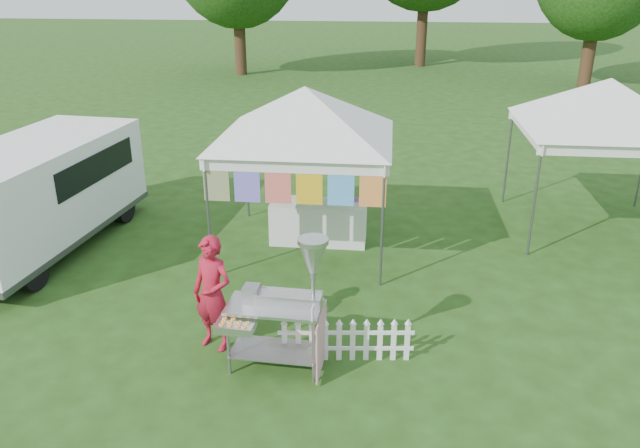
# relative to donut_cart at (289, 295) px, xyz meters

# --- Properties ---
(ground) EXTENTS (120.00, 120.00, 0.00)m
(ground) POSITION_rel_donut_cart_xyz_m (-0.30, 0.38, -1.08)
(ground) COLOR #223F12
(ground) RESTS_ON ground
(canopy_main) EXTENTS (4.24, 4.24, 3.45)m
(canopy_main) POSITION_rel_donut_cart_xyz_m (-0.30, 3.88, 1.90)
(canopy_main) COLOR #59595E
(canopy_main) RESTS_ON ground
(canopy_right) EXTENTS (4.24, 4.24, 3.45)m
(canopy_right) POSITION_rel_donut_cart_xyz_m (5.20, 5.38, 1.91)
(canopy_right) COLOR #59595E
(canopy_right) RESTS_ON ground
(donut_cart) EXTENTS (1.36, 0.86, 1.84)m
(donut_cart) POSITION_rel_donut_cart_xyz_m (0.00, 0.00, 0.00)
(donut_cart) COLOR gray
(donut_cart) RESTS_ON ground
(vendor) EXTENTS (0.70, 0.58, 1.63)m
(vendor) POSITION_rel_donut_cart_xyz_m (-1.10, 0.41, -0.27)
(vendor) COLOR #A9142A
(vendor) RESTS_ON ground
(cargo_van) EXTENTS (2.33, 4.91, 1.98)m
(cargo_van) POSITION_rel_donut_cart_xyz_m (-5.16, 3.40, -0.02)
(cargo_van) COLOR white
(cargo_van) RESTS_ON ground
(picket_fence) EXTENTS (1.79, 0.23, 0.56)m
(picket_fence) POSITION_rel_donut_cart_xyz_m (0.71, 0.26, -0.80)
(picket_fence) COLOR white
(picket_fence) RESTS_ON ground
(display_table) EXTENTS (1.80, 0.70, 0.79)m
(display_table) POSITION_rel_donut_cart_xyz_m (-0.10, 4.15, -0.69)
(display_table) COLOR white
(display_table) RESTS_ON ground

